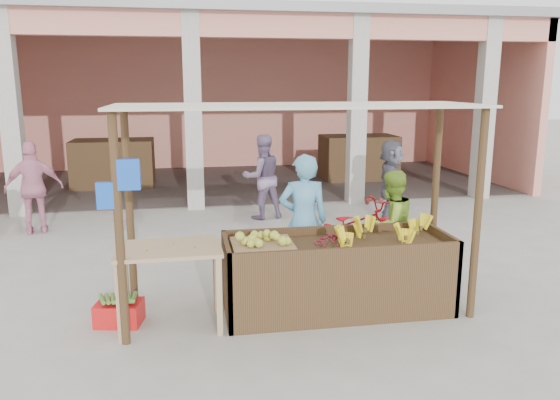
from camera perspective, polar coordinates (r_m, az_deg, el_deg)
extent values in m
plane|color=gray|center=(6.47, 1.54, -11.68)|extent=(60.00, 60.00, 0.00)
cube|color=#E18F76|center=(17.25, -6.05, 10.07)|extent=(14.00, 0.20, 4.00)
cube|color=#E18F76|center=(16.43, 19.85, 9.32)|extent=(0.20, 6.00, 4.00)
cube|color=#E18F76|center=(11.56, -4.17, 17.78)|extent=(14.00, 0.30, 0.50)
cube|color=gray|center=(14.42, -5.40, 18.04)|extent=(14.40, 6.40, 0.20)
cube|color=beige|center=(11.93, -26.29, 7.98)|extent=(0.35, 0.35, 4.00)
cube|color=beige|center=(11.46, -9.08, 8.95)|extent=(0.35, 0.35, 4.00)
cube|color=beige|center=(12.04, 8.04, 9.13)|extent=(0.35, 0.35, 4.00)
cube|color=beige|center=(13.27, 20.62, 8.75)|extent=(0.35, 0.35, 4.00)
cube|color=#4A351D|center=(14.55, -17.00, 3.68)|extent=(2.00, 1.20, 1.20)
cube|color=#4A351D|center=(15.18, 8.20, 4.42)|extent=(2.00, 1.20, 1.20)
cube|color=#4A351D|center=(6.43, 5.97, -8.05)|extent=(2.60, 0.95, 0.80)
cylinder|color=#4A351D|center=(5.57, -16.44, -3.30)|extent=(0.09, 0.09, 2.35)
cylinder|color=#4A351D|center=(6.36, 19.94, -1.65)|extent=(0.09, 0.09, 2.35)
cylinder|color=#4A351D|center=(6.59, -15.46, -0.89)|extent=(0.09, 0.09, 2.35)
cylinder|color=#4A351D|center=(7.26, 15.88, 0.28)|extent=(0.09, 0.09, 2.35)
cube|color=beige|center=(6.01, 1.99, 9.84)|extent=(4.00, 1.35, 0.03)
cube|color=blue|center=(5.44, -15.55, 2.59)|extent=(0.22, 0.08, 0.30)
cube|color=blue|center=(5.50, -17.71, 0.44)|extent=(0.18, 0.07, 0.26)
cube|color=#8F6E4A|center=(6.14, -1.87, -4.74)|extent=(0.68, 0.59, 0.06)
ellipsoid|color=gold|center=(6.11, -1.87, -3.89)|extent=(0.58, 0.51, 0.13)
ellipsoid|color=maroon|center=(6.23, 5.49, -4.07)|extent=(0.49, 0.40, 0.16)
cube|color=tan|center=(5.96, -11.53, -5.04)|extent=(1.12, 0.76, 0.04)
cube|color=tan|center=(5.85, -16.43, -10.31)|extent=(0.06, 0.06, 0.86)
cube|color=tan|center=(5.81, -6.37, -10.01)|extent=(0.06, 0.06, 0.86)
cube|color=tan|center=(6.44, -15.81, -8.16)|extent=(0.06, 0.06, 0.86)
cube|color=tan|center=(6.40, -6.74, -7.87)|extent=(0.06, 0.06, 0.86)
cube|color=red|center=(6.39, -16.45, -11.25)|extent=(0.55, 0.44, 0.25)
ellipsoid|color=maroon|center=(12.04, 9.14, 0.85)|extent=(0.41, 0.41, 0.56)
ellipsoid|color=maroon|center=(12.19, 10.53, 0.94)|extent=(0.41, 0.41, 0.56)
ellipsoid|color=maroon|center=(12.35, 9.46, 1.12)|extent=(0.41, 0.41, 0.56)
imported|color=#5BA5D1|center=(7.03, 2.48, -1.72)|extent=(0.74, 0.58, 1.85)
imported|color=#88B530|center=(7.43, 11.51, -2.34)|extent=(0.87, 0.72, 1.57)
imported|color=#9C080E|center=(8.51, 7.78, -2.77)|extent=(0.94, 1.76, 0.87)
imported|color=pink|center=(10.44, -24.34, 1.46)|extent=(1.12, 0.77, 1.74)
imported|color=#4D4D59|center=(10.67, 11.54, 2.26)|extent=(1.11, 1.64, 1.64)
imported|color=gray|center=(10.58, -1.86, 2.84)|extent=(0.96, 0.67, 1.80)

